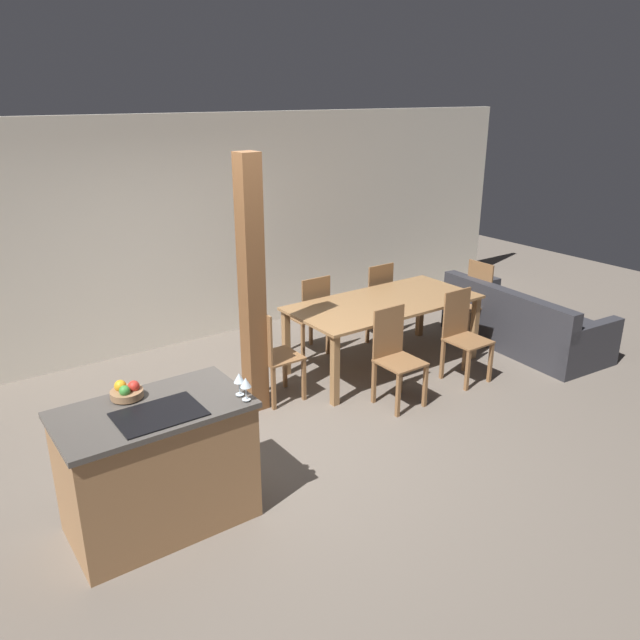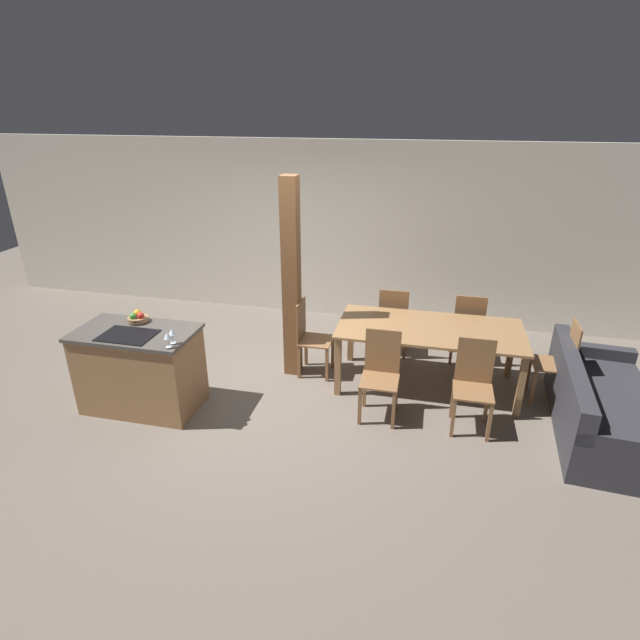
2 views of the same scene
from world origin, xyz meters
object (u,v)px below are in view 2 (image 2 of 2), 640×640
(dining_chair_far_right, at_px, (468,327))
(dining_chair_far_left, at_px, (393,320))
(wine_glass_near, at_px, (167,336))
(couch, at_px, (599,409))
(dining_chair_near_right, at_px, (473,384))
(dining_chair_head_end, at_px, (310,336))
(fruit_bowl, at_px, (138,317))
(timber_post, at_px, (291,281))
(dining_chair_foot_end, at_px, (559,361))
(dining_chair_near_left, at_px, (381,373))
(kitchen_island, at_px, (141,369))
(dining_table, at_px, (430,334))
(wine_glass_middle, at_px, (172,332))

(dining_chair_far_right, bearing_deg, dining_chair_far_left, 0.00)
(wine_glass_near, height_order, couch, wine_glass_near)
(wine_glass_near, distance_m, dining_chair_near_right, 3.13)
(dining_chair_far_right, xyz_separation_m, dining_chair_head_end, (-1.92, -0.73, 0.00))
(fruit_bowl, height_order, couch, fruit_bowl)
(timber_post, bearing_deg, dining_chair_foot_end, 0.57)
(fruit_bowl, distance_m, dining_chair_foot_end, 4.73)
(dining_chair_far_left, relative_size, dining_chair_head_end, 1.00)
(dining_chair_near_left, bearing_deg, dining_chair_foot_end, 20.76)
(kitchen_island, distance_m, fruit_bowl, 0.57)
(dining_chair_far_right, bearing_deg, dining_chair_near_right, 90.00)
(fruit_bowl, distance_m, dining_chair_near_right, 3.69)
(dining_chair_head_end, xyz_separation_m, timber_post, (-0.21, -0.03, 0.72))
(kitchen_island, height_order, dining_chair_foot_end, dining_chair_foot_end)
(dining_table, height_order, dining_chair_foot_end, dining_chair_foot_end)
(dining_chair_near_left, relative_size, dining_chair_near_right, 1.00)
(wine_glass_middle, relative_size, timber_post, 0.07)
(dining_table, distance_m, couch, 1.90)
(dining_chair_head_end, bearing_deg, dining_table, -90.00)
(wine_glass_middle, bearing_deg, dining_chair_near_right, 11.92)
(couch, height_order, timber_post, timber_post)
(couch, bearing_deg, wine_glass_near, 106.62)
(wine_glass_near, height_order, dining_chair_far_left, wine_glass_near)
(dining_table, relative_size, dining_chair_far_left, 2.20)
(fruit_bowl, relative_size, timber_post, 0.09)
(wine_glass_near, height_order, dining_chair_head_end, wine_glass_near)
(dining_chair_foot_end, height_order, timber_post, timber_post)
(dining_table, distance_m, dining_chair_far_left, 0.89)
(kitchen_island, bearing_deg, dining_chair_far_left, 36.06)
(kitchen_island, relative_size, dining_chair_head_end, 1.33)
(dining_chair_far_right, height_order, dining_chair_head_end, same)
(dining_chair_near_left, xyz_separation_m, dining_chair_far_left, (0.00, 1.46, 0.00))
(wine_glass_middle, bearing_deg, dining_table, 28.40)
(dining_chair_near_left, bearing_deg, fruit_bowl, -175.47)
(wine_glass_near, distance_m, dining_chair_foot_end, 4.26)
(dining_chair_near_right, xyz_separation_m, dining_chair_head_end, (-1.92, 0.73, 0.00))
(dining_chair_head_end, relative_size, dining_chair_foot_end, 1.00)
(dining_chair_head_end, bearing_deg, fruit_bowl, 118.58)
(fruit_bowl, relative_size, dining_chair_near_right, 0.23)
(couch, bearing_deg, wine_glass_middle, 105.43)
(dining_chair_far_left, xyz_separation_m, timber_post, (-1.18, -0.76, 0.72))
(wine_glass_near, bearing_deg, dining_chair_near_left, 19.59)
(dining_table, xyz_separation_m, couch, (1.78, -0.52, -0.42))
(fruit_bowl, height_order, timber_post, timber_post)
(fruit_bowl, distance_m, couch, 5.02)
(dining_chair_head_end, height_order, dining_chair_foot_end, same)
(wine_glass_middle, relative_size, couch, 0.08)
(kitchen_island, distance_m, wine_glass_middle, 0.84)
(wine_glass_middle, distance_m, dining_table, 2.89)
(dining_table, height_order, couch, dining_table)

